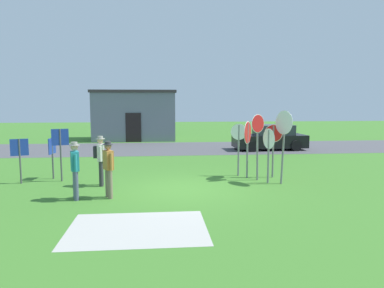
# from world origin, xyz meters

# --- Properties ---
(ground_plane) EXTENTS (80.00, 80.00, 0.00)m
(ground_plane) POSITION_xyz_m (0.00, 0.00, 0.00)
(ground_plane) COLOR #3D7528
(street_asphalt) EXTENTS (60.00, 6.40, 0.01)m
(street_asphalt) POSITION_xyz_m (0.00, 10.74, 0.00)
(street_asphalt) COLOR #4C4C51
(street_asphalt) RESTS_ON ground
(concrete_path) EXTENTS (3.20, 2.40, 0.01)m
(concrete_path) POSITION_xyz_m (-1.35, -3.68, 0.00)
(concrete_path) COLOR #ADAAA3
(concrete_path) RESTS_ON ground
(building_background) EXTENTS (6.22, 4.11, 3.75)m
(building_background) POSITION_xyz_m (-2.60, 16.42, 1.88)
(building_background) COLOR slate
(building_background) RESTS_ON ground
(parked_car_on_street) EXTENTS (4.36, 2.13, 1.51)m
(parked_car_on_street) POSITION_xyz_m (5.97, 9.59, 0.69)
(parked_car_on_street) COLOR black
(parked_car_on_street) RESTS_ON ground
(stop_sign_nearest) EXTENTS (0.66, 0.23, 2.05)m
(stop_sign_nearest) POSITION_xyz_m (3.55, 1.60, 1.39)
(stop_sign_nearest) COLOR slate
(stop_sign_nearest) RESTS_ON ground
(stop_sign_center_cluster) EXTENTS (0.59, 0.40, 2.46)m
(stop_sign_center_cluster) POSITION_xyz_m (2.82, 1.20, 1.66)
(stop_sign_center_cluster) COLOR slate
(stop_sign_center_cluster) RESTS_ON ground
(stop_sign_rear_left) EXTENTS (0.47, 0.76, 2.18)m
(stop_sign_rear_left) POSITION_xyz_m (2.55, 1.64, 1.50)
(stop_sign_rear_left) COLOR slate
(stop_sign_rear_left) RESTS_ON ground
(stop_sign_leaning_right) EXTENTS (0.61, 0.23, 2.05)m
(stop_sign_leaning_right) POSITION_xyz_m (2.30, 2.05, 1.37)
(stop_sign_leaning_right) COLOR slate
(stop_sign_leaning_right) RESTS_ON ground
(stop_sign_leaning_left) EXTENTS (0.38, 0.79, 2.61)m
(stop_sign_leaning_left) POSITION_xyz_m (3.56, 0.51, 1.81)
(stop_sign_leaning_left) COLOR slate
(stop_sign_leaning_left) RESTS_ON ground
(stop_sign_low_front) EXTENTS (0.22, 0.71, 1.97)m
(stop_sign_low_front) POSITION_xyz_m (3.08, 0.67, 1.34)
(stop_sign_low_front) COLOR slate
(stop_sign_low_front) RESTS_ON ground
(person_in_dark_shirt) EXTENTS (0.36, 0.51, 1.74)m
(person_in_dark_shirt) POSITION_xyz_m (-2.36, -0.88, 0.98)
(person_in_dark_shirt) COLOR #7A6B56
(person_in_dark_shirt) RESTS_ON ground
(person_near_signs) EXTENTS (0.41, 0.57, 1.74)m
(person_near_signs) POSITION_xyz_m (-2.86, 0.79, 1.01)
(person_near_signs) COLOR #2D2D33
(person_near_signs) RESTS_ON ground
(person_with_sunhat) EXTENTS (0.32, 0.55, 1.74)m
(person_with_sunhat) POSITION_xyz_m (-3.32, -0.98, 0.98)
(person_with_sunhat) COLOR #4C5670
(person_with_sunhat) RESTS_ON ground
(info_panel_leftmost) EXTENTS (0.11, 0.60, 1.56)m
(info_panel_leftmost) POSITION_xyz_m (-4.83, 2.11, 1.07)
(info_panel_leftmost) COLOR #4C4C51
(info_panel_leftmost) RESTS_ON ground
(info_panel_middle) EXTENTS (0.58, 0.21, 1.61)m
(info_panel_middle) POSITION_xyz_m (-5.75, 1.39, 1.11)
(info_panel_middle) COLOR #4C4C51
(info_panel_middle) RESTS_ON ground
(info_panel_rightmost) EXTENTS (0.58, 0.20, 1.93)m
(info_panel_rightmost) POSITION_xyz_m (-4.41, 1.66, 1.34)
(info_panel_rightmost) COLOR #4C4C51
(info_panel_rightmost) RESTS_ON ground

